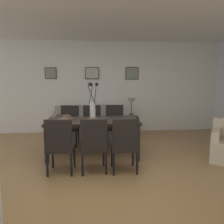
{
  "coord_description": "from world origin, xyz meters",
  "views": [
    {
      "loc": [
        -0.11,
        -3.35,
        1.54
      ],
      "look_at": [
        0.29,
        1.17,
        0.88
      ],
      "focal_mm": 36.24,
      "sensor_mm": 36.0,
      "label": 1
    }
  ],
  "objects": [
    {
      "name": "table_lamp",
      "position": [
        0.95,
        2.69,
        0.89
      ],
      "size": [
        0.22,
        0.22,
        0.51
      ],
      "color": "#4C4C51",
      "rests_on": "side_table"
    },
    {
      "name": "sofa",
      "position": [
        -0.27,
        2.7,
        0.28
      ],
      "size": [
        1.74,
        0.84,
        0.8
      ],
      "color": "gray",
      "rests_on": "ground"
    },
    {
      "name": "bowl_near_right",
      "position": [
        -0.64,
        1.27,
        0.78
      ],
      "size": [
        0.17,
        0.17,
        0.07
      ],
      "color": "brown",
      "rests_on": "dining_table"
    },
    {
      "name": "dining_chair_near_left",
      "position": [
        -0.64,
        0.23,
        0.51
      ],
      "size": [
        0.46,
        0.46,
        0.92
      ],
      "color": "black",
      "rests_on": "ground"
    },
    {
      "name": "bowl_near_left",
      "position": [
        -0.64,
        0.87,
        0.78
      ],
      "size": [
        0.17,
        0.17,
        0.07
      ],
      "color": "brown",
      "rests_on": "dining_table"
    },
    {
      "name": "side_table",
      "position": [
        0.95,
        2.69,
        0.26
      ],
      "size": [
        0.36,
        0.36,
        0.52
      ],
      "primitive_type": "cube",
      "color": "black",
      "rests_on": "ground"
    },
    {
      "name": "centerpiece_vase",
      "position": [
        -0.1,
        1.07,
        1.02
      ],
      "size": [
        0.21,
        0.23,
        0.73
      ],
      "color": "silver",
      "rests_on": "dining_table"
    },
    {
      "name": "dining_table",
      "position": [
        -0.1,
        1.07,
        0.66
      ],
      "size": [
        1.8,
        0.88,
        0.74
      ],
      "color": "black",
      "rests_on": "ground"
    },
    {
      "name": "dining_chair_near_right",
      "position": [
        -0.65,
        1.91,
        0.51
      ],
      "size": [
        0.47,
        0.47,
        0.92
      ],
      "color": "black",
      "rests_on": "ground"
    },
    {
      "name": "dining_chair_mid_right",
      "position": [
        0.42,
        1.9,
        0.51
      ],
      "size": [
        0.46,
        0.46,
        0.92
      ],
      "color": "black",
      "rests_on": "ground"
    },
    {
      "name": "placemat_near_right",
      "position": [
        -0.64,
        1.27,
        0.74
      ],
      "size": [
        0.32,
        0.32,
        0.01
      ],
      "primitive_type": "cylinder",
      "color": "#4C4742",
      "rests_on": "dining_table"
    },
    {
      "name": "bowl_far_left",
      "position": [
        -0.1,
        0.87,
        0.78
      ],
      "size": [
        0.17,
        0.17,
        0.07
      ],
      "color": "brown",
      "rests_on": "dining_table"
    },
    {
      "name": "dining_chair_far_left",
      "position": [
        -0.09,
        0.23,
        0.51
      ],
      "size": [
        0.46,
        0.46,
        0.92
      ],
      "color": "black",
      "rests_on": "ground"
    },
    {
      "name": "ceiling_panel",
      "position": [
        0.0,
        0.4,
        2.64
      ],
      "size": [
        9.0,
        7.2,
        0.08
      ],
      "primitive_type": "cube",
      "color": "white"
    },
    {
      "name": "placemat_far_left",
      "position": [
        -0.1,
        0.87,
        0.74
      ],
      "size": [
        0.32,
        0.32,
        0.01
      ],
      "primitive_type": "cylinder",
      "color": "#4C4742",
      "rests_on": "dining_table"
    },
    {
      "name": "ground_plane",
      "position": [
        0.0,
        0.0,
        0.0
      ],
      "size": [
        9.0,
        9.0,
        0.0
      ],
      "primitive_type": "plane",
      "color": "olive"
    },
    {
      "name": "framed_picture_left",
      "position": [
        -1.26,
        3.18,
        1.7
      ],
      "size": [
        0.33,
        0.03,
        0.32
      ],
      "color": "#473828"
    },
    {
      "name": "back_wall_panel",
      "position": [
        0.0,
        3.25,
        1.3
      ],
      "size": [
        9.0,
        0.1,
        2.6
      ],
      "primitive_type": "cube",
      "color": "white",
      "rests_on": "ground"
    },
    {
      "name": "dining_chair_far_right",
      "position": [
        -0.11,
        1.91,
        0.51
      ],
      "size": [
        0.46,
        0.46,
        0.92
      ],
      "color": "black",
      "rests_on": "ground"
    },
    {
      "name": "dining_chair_mid_left",
      "position": [
        0.41,
        0.2,
        0.51
      ],
      "size": [
        0.44,
        0.44,
        0.92
      ],
      "color": "black",
      "rests_on": "ground"
    },
    {
      "name": "placemat_near_left",
      "position": [
        -0.64,
        0.87,
        0.74
      ],
      "size": [
        0.32,
        0.32,
        0.01
      ],
      "primitive_type": "cylinder",
      "color": "#4C4742",
      "rests_on": "dining_table"
    },
    {
      "name": "framed_picture_right",
      "position": [
        1.05,
        3.18,
        1.7
      ],
      "size": [
        0.38,
        0.03,
        0.36
      ],
      "color": "#473828"
    },
    {
      "name": "framed_picture_center",
      "position": [
        -0.1,
        3.18,
        1.7
      ],
      "size": [
        0.4,
        0.03,
        0.34
      ],
      "color": "#473828"
    }
  ]
}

